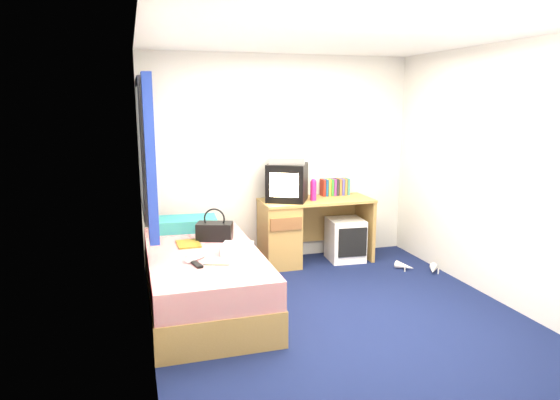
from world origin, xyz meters
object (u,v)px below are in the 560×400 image
object	(u,v)px
desk	(293,229)
pink_water_bottle	(313,191)
storage_cube	(345,239)
crt_tv	(287,182)
water_bottle	(195,256)
remote_control	(197,265)
magazine	(188,244)
colour_swatch_fan	(217,264)
handbag	(215,231)
bed	(204,279)
towel	(238,249)
white_heels	(419,268)
picture_frame	(344,189)
aerosol_can	(302,191)
pillow	(188,224)
vcr	(287,160)

from	to	relation	value
desk	pink_water_bottle	world-z (taller)	pink_water_bottle
storage_cube	crt_tv	bearing A→B (deg)	178.86
water_bottle	remote_control	distance (m)	0.15
pink_water_bottle	remote_control	xyz separation A→B (m)	(-1.51, -1.32, -0.31)
crt_tv	magazine	bearing A→B (deg)	-120.96
crt_tv	colour_swatch_fan	world-z (taller)	crt_tv
desk	water_bottle	size ratio (longest dim) A/B	6.50
desk	magazine	xyz separation A→B (m)	(-1.29, -0.74, 0.14)
handbag	remote_control	world-z (taller)	handbag
bed	storage_cube	xyz separation A→B (m)	(1.81, 0.90, -0.02)
storage_cube	towel	distance (m)	1.91
handbag	white_heels	distance (m)	2.35
magazine	remote_control	xyz separation A→B (m)	(-0.00, -0.64, 0.00)
picture_frame	aerosol_can	distance (m)	0.62
pink_water_bottle	water_bottle	bearing A→B (deg)	-142.05
pillow	pink_water_bottle	bearing A→B (deg)	4.66
storage_cube	aerosol_can	size ratio (longest dim) A/B	2.67
pillow	storage_cube	distance (m)	1.90
water_bottle	colour_swatch_fan	size ratio (longest dim) A/B	0.91
desk	colour_swatch_fan	world-z (taller)	desk
desk	picture_frame	size ratio (longest dim) A/B	9.29
bed	picture_frame	distance (m)	2.27
vcr	water_bottle	distance (m)	1.85
bed	towel	xyz separation A→B (m)	(0.28, -0.19, 0.32)
pillow	handbag	size ratio (longest dim) A/B	1.53
picture_frame	handbag	distance (m)	1.92
vcr	picture_frame	distance (m)	0.89
handbag	magazine	distance (m)	0.30
crt_tv	picture_frame	bearing A→B (deg)	39.89
white_heels	pink_water_bottle	bearing A→B (deg)	148.76
handbag	remote_control	distance (m)	0.79
picture_frame	towel	distance (m)	2.10
crt_tv	pink_water_bottle	xyz separation A→B (m)	(0.30, -0.07, -0.10)
crt_tv	picture_frame	distance (m)	0.82
pink_water_bottle	bed	bearing A→B (deg)	-147.29
aerosol_can	water_bottle	xyz separation A→B (m)	(-1.39, -1.26, -0.27)
magazine	handbag	bearing A→B (deg)	19.83
bed	remote_control	world-z (taller)	remote_control
pillow	aerosol_can	bearing A→B (deg)	8.89
crt_tv	pillow	bearing A→B (deg)	-143.49
storage_cube	pink_water_bottle	bearing A→B (deg)	-176.02
pink_water_bottle	remote_control	bearing A→B (deg)	-138.77
pillow	picture_frame	distance (m)	1.98
aerosol_can	water_bottle	size ratio (longest dim) A/B	0.94
vcr	towel	size ratio (longest dim) A/B	1.50
white_heels	vcr	bearing A→B (deg)	152.31
towel	remote_control	distance (m)	0.45
magazine	remote_control	world-z (taller)	remote_control
desk	aerosol_can	distance (m)	0.45
vcr	white_heels	size ratio (longest dim) A/B	0.90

